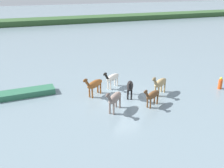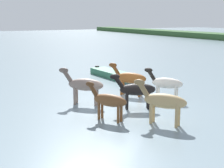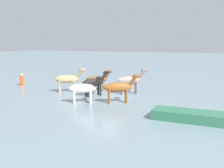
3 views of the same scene
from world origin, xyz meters
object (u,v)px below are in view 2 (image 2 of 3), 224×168
(horse_chestnut_trailing, at_px, (84,85))
(horse_pinto_flank, at_px, (108,100))
(horse_gray_outer, at_px, (136,90))
(boat_motor_center, at_px, (113,75))
(horse_dun_straggler, at_px, (130,78))
(horse_lead, at_px, (166,83))
(horse_rear_stallion, at_px, (163,101))

(horse_chestnut_trailing, xyz_separation_m, horse_pinto_flank, (3.11, -0.17, -0.14))
(horse_gray_outer, xyz_separation_m, boat_motor_center, (-8.45, 3.31, -0.84))
(horse_dun_straggler, xyz_separation_m, boat_motor_center, (-5.69, 1.98, -0.88))
(horse_chestnut_trailing, bearing_deg, horse_lead, -153.51)
(horse_chestnut_trailing, height_order, boat_motor_center, horse_chestnut_trailing)
(horse_chestnut_trailing, distance_m, boat_motor_center, 8.30)
(horse_dun_straggler, xyz_separation_m, horse_chestnut_trailing, (0.64, -3.29, 0.03))
(horse_rear_stallion, xyz_separation_m, boat_motor_center, (-11.13, 3.64, -0.89))
(horse_dun_straggler, bearing_deg, horse_pinto_flank, 101.70)
(horse_chestnut_trailing, xyz_separation_m, horse_rear_stallion, (4.80, 1.64, -0.02))
(horse_pinto_flank, height_order, boat_motor_center, horse_pinto_flank)
(horse_gray_outer, bearing_deg, horse_chestnut_trailing, -22.03)
(horse_dun_straggler, distance_m, horse_chestnut_trailing, 3.36)
(horse_pinto_flank, distance_m, horse_lead, 4.92)
(horse_lead, bearing_deg, boat_motor_center, -40.71)
(horse_dun_straggler, height_order, horse_chestnut_trailing, horse_chestnut_trailing)
(horse_gray_outer, relative_size, horse_lead, 1.09)
(horse_gray_outer, height_order, horse_pinto_flank, horse_gray_outer)
(horse_chestnut_trailing, distance_m, horse_pinto_flank, 3.11)
(horse_lead, bearing_deg, horse_gray_outer, 71.67)
(horse_gray_outer, distance_m, horse_pinto_flank, 2.36)
(horse_lead, relative_size, boat_motor_center, 0.40)
(horse_gray_outer, distance_m, horse_chestnut_trailing, 2.89)
(horse_dun_straggler, height_order, boat_motor_center, horse_dun_straggler)
(horse_dun_straggler, height_order, horse_pinto_flank, horse_dun_straggler)
(horse_chestnut_trailing, distance_m, horse_rear_stallion, 5.07)
(horse_pinto_flank, bearing_deg, horse_gray_outer, -95.26)
(horse_dun_straggler, bearing_deg, boat_motor_center, -54.75)
(horse_rear_stallion, bearing_deg, horse_pinto_flank, 13.54)
(horse_gray_outer, bearing_deg, horse_pinto_flank, 49.92)
(horse_chestnut_trailing, relative_size, boat_motor_center, 0.40)
(horse_rear_stallion, bearing_deg, horse_lead, -72.92)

